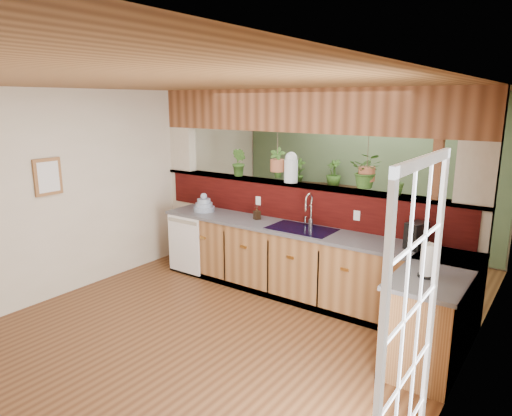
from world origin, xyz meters
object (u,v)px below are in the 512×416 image
Objects in this scene: soap_dispenser at (257,213)px; paper_towel at (428,261)px; faucet at (309,208)px; shelving_console at (317,213)px; dish_stack at (204,206)px; glass_jar at (291,167)px; coffee_maker at (416,237)px.

paper_towel is at bearing -18.09° from soap_dispenser.
shelving_console is at bearing 115.11° from faucet.
faucet is at bearing -83.02° from shelving_console.
soap_dispenser is at bearing 3.73° from dish_stack.
paper_towel reaches higher than dish_stack.
dish_stack is at bearing -176.27° from soap_dispenser.
glass_jar is (-0.41, 0.22, 0.46)m from faucet.
coffee_maker reaches higher than soap_dispenser.
glass_jar reaches higher than shelving_console.
paper_towel is (1.69, -0.89, -0.08)m from faucet.
soap_dispenser is 0.76m from glass_jar.
shelving_console is at bearing 74.34° from dish_stack.
glass_jar is (-2.10, 1.11, 0.54)m from paper_towel.
soap_dispenser is (-0.74, -0.10, -0.14)m from faucet.
glass_jar is at bearing 43.54° from soap_dispenser.
glass_jar is at bearing 152.18° from faucet.
glass_jar reaches higher than paper_towel.
shelving_console is at bearing 107.05° from glass_jar.
paper_towel is 0.21× the size of shelving_console.
glass_jar is (1.22, 0.37, 0.61)m from dish_stack.
dish_stack is 1.41m from glass_jar.
paper_towel is at bearing -12.49° from dish_stack.
dish_stack is at bearing -163.10° from glass_jar.
dish_stack is 2.41m from shelving_console.
dish_stack is 0.89m from soap_dispenser.
coffee_maker is (2.10, -0.03, 0.04)m from soap_dispenser.
dish_stack is at bearing -174.57° from faucet.
faucet is at bearing 7.46° from soap_dispenser.
soap_dispenser is at bearing -101.58° from shelving_console.
faucet is 1.06× the size of glass_jar.
coffee_maker is 3.29m from shelving_console.
soap_dispenser is (0.89, 0.06, 0.00)m from dish_stack.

